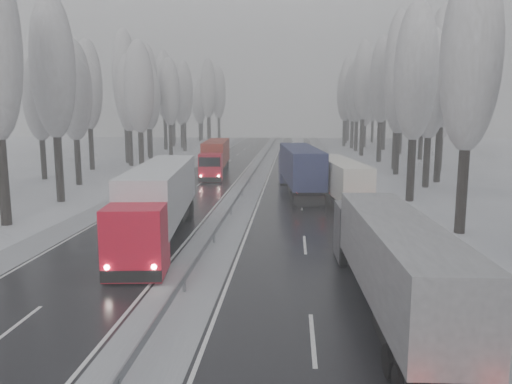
# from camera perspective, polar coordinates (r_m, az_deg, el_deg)

# --- Properties ---
(ground) EXTENTS (260.00, 260.00, 0.00)m
(ground) POSITION_cam_1_polar(r_m,az_deg,el_deg) (18.10, -11.02, -15.67)
(ground) COLOR white
(ground) RESTS_ON ground
(carriageway_right) EXTENTS (7.50, 200.00, 0.03)m
(carriageway_right) POSITION_cam_1_polar(r_m,az_deg,el_deg) (46.44, 5.11, -0.20)
(carriageway_right) COLOR black
(carriageway_right) RESTS_ON ground
(carriageway_left) EXTENTS (7.50, 200.00, 0.03)m
(carriageway_left) POSITION_cam_1_polar(r_m,az_deg,el_deg) (47.45, -7.67, -0.05)
(carriageway_left) COLOR black
(carriageway_left) RESTS_ON ground
(median_slush) EXTENTS (3.00, 200.00, 0.04)m
(median_slush) POSITION_cam_1_polar(r_m,az_deg,el_deg) (46.65, -1.35, -0.12)
(median_slush) COLOR #A7AAAF
(median_slush) RESTS_ON ground
(shoulder_right) EXTENTS (2.40, 200.00, 0.04)m
(shoulder_right) POSITION_cam_1_polar(r_m,az_deg,el_deg) (46.78, 11.18, -0.27)
(shoulder_right) COLOR #A7AAAF
(shoulder_right) RESTS_ON ground
(shoulder_left) EXTENTS (2.40, 200.00, 0.04)m
(shoulder_left) POSITION_cam_1_polar(r_m,az_deg,el_deg) (48.71, -13.38, 0.03)
(shoulder_left) COLOR #A7AAAF
(shoulder_left) RESTS_ON ground
(median_guardrail) EXTENTS (0.12, 200.00, 0.76)m
(median_guardrail) POSITION_cam_1_polar(r_m,az_deg,el_deg) (46.55, -1.36, 0.58)
(median_guardrail) COLOR slate
(median_guardrail) RESTS_ON ground
(tree_16) EXTENTS (3.60, 3.60, 16.53)m
(tree_16) POSITION_cam_1_polar(r_m,az_deg,el_deg) (33.34, 23.34, 13.81)
(tree_16) COLOR black
(tree_16) RESTS_ON ground
(tree_18) EXTENTS (3.60, 3.60, 16.58)m
(tree_18) POSITION_cam_1_polar(r_m,az_deg,el_deg) (44.11, 17.80, 12.84)
(tree_18) COLOR black
(tree_18) RESTS_ON ground
(tree_19) EXTENTS (3.60, 3.60, 14.57)m
(tree_19) POSITION_cam_1_polar(r_m,az_deg,el_deg) (49.39, 22.97, 10.63)
(tree_19) COLOR black
(tree_19) RESTS_ON ground
(tree_20) EXTENTS (3.60, 3.60, 15.71)m
(tree_20) POSITION_cam_1_polar(r_m,az_deg,el_deg) (52.77, 19.34, 11.49)
(tree_20) COLOR black
(tree_20) RESTS_ON ground
(tree_21) EXTENTS (3.60, 3.60, 18.62)m
(tree_21) POSITION_cam_1_polar(r_m,az_deg,el_deg) (57.33, 20.60, 13.06)
(tree_21) COLOR black
(tree_21) RESTS_ON ground
(tree_22) EXTENTS (3.60, 3.60, 15.86)m
(tree_22) POSITION_cam_1_polar(r_m,az_deg,el_deg) (62.74, 16.07, 11.28)
(tree_22) COLOR black
(tree_22) RESTS_ON ground
(tree_23) EXTENTS (3.60, 3.60, 13.55)m
(tree_23) POSITION_cam_1_polar(r_m,az_deg,el_deg) (68.08, 20.58, 9.62)
(tree_23) COLOR black
(tree_23) RESTS_ON ground
(tree_24) EXTENTS (3.60, 3.60, 20.49)m
(tree_24) POSITION_cam_1_polar(r_m,az_deg,el_deg) (68.40, 15.98, 13.56)
(tree_24) COLOR black
(tree_24) RESTS_ON ground
(tree_25) EXTENTS (3.60, 3.60, 19.44)m
(tree_25) POSITION_cam_1_polar(r_m,az_deg,el_deg) (73.86, 20.71, 12.46)
(tree_25) COLOR black
(tree_25) RESTS_ON ground
(tree_26) EXTENTS (3.60, 3.60, 18.78)m
(tree_26) POSITION_cam_1_polar(r_m,az_deg,el_deg) (78.32, 14.17, 12.24)
(tree_26) COLOR black
(tree_26) RESTS_ON ground
(tree_27) EXTENTS (3.60, 3.60, 17.62)m
(tree_27) POSITION_cam_1_polar(r_m,az_deg,el_deg) (83.65, 18.60, 11.32)
(tree_27) COLOR black
(tree_27) RESTS_ON ground
(tree_28) EXTENTS (3.60, 3.60, 19.62)m
(tree_28) POSITION_cam_1_polar(r_m,az_deg,el_deg) (88.71, 12.19, 12.26)
(tree_28) COLOR black
(tree_28) RESTS_ON ground
(tree_29) EXTENTS (3.60, 3.60, 18.11)m
(tree_29) POSITION_cam_1_polar(r_m,az_deg,el_deg) (93.85, 16.39, 11.33)
(tree_29) COLOR black
(tree_29) RESTS_ON ground
(tree_30) EXTENTS (3.60, 3.60, 17.86)m
(tree_30) POSITION_cam_1_polar(r_m,az_deg,el_deg) (98.34, 11.52, 11.31)
(tree_30) COLOR black
(tree_30) RESTS_ON ground
(tree_31) EXTENTS (3.60, 3.60, 18.58)m
(tree_31) POSITION_cam_1_polar(r_m,az_deg,el_deg) (103.19, 14.57, 11.34)
(tree_31) COLOR black
(tree_31) RESTS_ON ground
(tree_32) EXTENTS (3.60, 3.60, 17.33)m
(tree_32) POSITION_cam_1_polar(r_m,az_deg,el_deg) (105.79, 11.04, 10.98)
(tree_32) COLOR black
(tree_32) RESTS_ON ground
(tree_33) EXTENTS (3.60, 3.60, 14.33)m
(tree_33) POSITION_cam_1_polar(r_m,az_deg,el_deg) (110.11, 12.41, 9.86)
(tree_33) COLOR black
(tree_33) RESTS_ON ground
(tree_34) EXTENTS (3.60, 3.60, 17.63)m
(tree_34) POSITION_cam_1_polar(r_m,az_deg,el_deg) (112.76, 10.15, 10.98)
(tree_34) COLOR black
(tree_34) RESTS_ON ground
(tree_35) EXTENTS (3.60, 3.60, 18.25)m
(tree_35) POSITION_cam_1_polar(r_m,az_deg,el_deg) (117.99, 14.50, 10.94)
(tree_35) COLOR black
(tree_35) RESTS_ON ground
(tree_36) EXTENTS (3.60, 3.60, 20.23)m
(tree_36) POSITION_cam_1_polar(r_m,az_deg,el_deg) (122.74, 10.32, 11.59)
(tree_36) COLOR black
(tree_36) RESTS_ON ground
(tree_37) EXTENTS (3.60, 3.60, 16.37)m
(tree_37) POSITION_cam_1_polar(r_m,az_deg,el_deg) (127.52, 13.27, 10.29)
(tree_37) COLOR black
(tree_37) RESTS_ON ground
(tree_38) EXTENTS (3.60, 3.60, 17.97)m
(tree_38) POSITION_cam_1_polar(r_m,az_deg,el_deg) (133.37, 10.56, 10.76)
(tree_38) COLOR black
(tree_38) RESTS_ON ground
(tree_39) EXTENTS (3.60, 3.60, 16.19)m
(tree_39) POSITION_cam_1_polar(r_m,az_deg,el_deg) (137.63, 11.55, 10.20)
(tree_39) COLOR black
(tree_39) RESTS_ON ground
(tree_58) EXTENTS (3.60, 3.60, 17.21)m
(tree_58) POSITION_cam_1_polar(r_m,az_deg,el_deg) (45.05, -22.21, 13.03)
(tree_58) COLOR black
(tree_58) RESTS_ON ground
(tree_60) EXTENTS (3.60, 3.60, 14.84)m
(tree_60) POSITION_cam_1_polar(r_m,az_deg,el_deg) (54.79, -20.09, 10.76)
(tree_60) COLOR black
(tree_60) RESTS_ON ground
(tree_61) EXTENTS (3.60, 3.60, 13.95)m
(tree_61) POSITION_cam_1_polar(r_m,az_deg,el_deg) (60.88, -23.53, 9.81)
(tree_61) COLOR black
(tree_61) RESTS_ON ground
(tree_62) EXTENTS (3.60, 3.60, 16.04)m
(tree_62) POSITION_cam_1_polar(r_m,az_deg,el_deg) (62.41, -13.22, 11.51)
(tree_62) COLOR black
(tree_62) RESTS_ON ground
(tree_63) EXTENTS (3.60, 3.60, 16.88)m
(tree_63) POSITION_cam_1_polar(r_m,az_deg,el_deg) (68.88, -18.64, 11.49)
(tree_63) COLOR black
(tree_63) RESTS_ON ground
(tree_64) EXTENTS (3.60, 3.60, 15.42)m
(tree_64) POSITION_cam_1_polar(r_m,az_deg,el_deg) (72.26, -14.38, 10.80)
(tree_64) COLOR black
(tree_64) RESTS_ON ground
(tree_65) EXTENTS (3.60, 3.60, 19.48)m
(tree_65) POSITION_cam_1_polar(r_m,az_deg,el_deg) (76.74, -14.79, 12.61)
(tree_65) COLOR black
(tree_65) RESTS_ON ground
(tree_66) EXTENTS (3.60, 3.60, 15.23)m
(tree_66) POSITION_cam_1_polar(r_m,az_deg,el_deg) (81.42, -12.12, 10.58)
(tree_66) COLOR black
(tree_66) RESTS_ON ground
(tree_67) EXTENTS (3.60, 3.60, 17.09)m
(tree_67) POSITION_cam_1_polar(r_m,az_deg,el_deg) (85.69, -12.29, 11.30)
(tree_67) COLOR black
(tree_67) RESTS_ON ground
(tree_68) EXTENTS (3.60, 3.60, 16.65)m
(tree_68) POSITION_cam_1_polar(r_m,az_deg,el_deg) (87.57, -9.87, 11.13)
(tree_68) COLOR black
(tree_68) RESTS_ON ground
(tree_69) EXTENTS (3.60, 3.60, 19.35)m
(tree_69) POSITION_cam_1_polar(r_m,az_deg,el_deg) (92.77, -12.25, 12.01)
(tree_69) COLOR black
(tree_69) RESTS_ON ground
(tree_70) EXTENTS (3.60, 3.60, 17.09)m
(tree_70) POSITION_cam_1_polar(r_m,az_deg,el_deg) (97.33, -8.26, 11.13)
(tree_70) COLOR black
(tree_70) RESTS_ON ground
(tree_71) EXTENTS (3.60, 3.60, 19.61)m
(tree_71) POSITION_cam_1_polar(r_m,az_deg,el_deg) (102.39, -10.45, 11.87)
(tree_71) COLOR black
(tree_71) RESTS_ON ground
(tree_72) EXTENTS (3.60, 3.60, 15.11)m
(tree_72) POSITION_cam_1_polar(r_m,az_deg,el_deg) (106.98, -8.54, 10.26)
(tree_72) COLOR black
(tree_72) RESTS_ON ground
(tree_73) EXTENTS (3.60, 3.60, 17.22)m
(tree_73) POSITION_cam_1_polar(r_m,az_deg,el_deg) (111.57, -9.57, 10.88)
(tree_73) COLOR black
(tree_73) RESTS_ON ground
(tree_74) EXTENTS (3.60, 3.60, 19.68)m
(tree_74) POSITION_cam_1_polar(r_m,az_deg,el_deg) (116.91, -5.50, 11.65)
(tree_74) COLOR black
(tree_74) RESTS_ON ground
(tree_75) EXTENTS (3.60, 3.60, 18.60)m
(tree_75) POSITION_cam_1_polar(r_m,az_deg,el_deg) (122.64, -9.46, 11.13)
(tree_75) COLOR black
(tree_75) RESTS_ON ground
(tree_76) EXTENTS (3.60, 3.60, 18.55)m
(tree_76) POSITION_cam_1_polar(r_m,az_deg,el_deg) (125.99, -4.30, 11.15)
(tree_76) COLOR black
(tree_76) RESTS_ON ground
(tree_77) EXTENTS (3.60, 3.60, 14.32)m
(tree_77) POSITION_cam_1_polar(r_m,az_deg,el_deg) (130.80, -6.49, 9.87)
(tree_77) COLOR black
(tree_77) RESTS_ON ground
(tree_78) EXTENTS (3.60, 3.60, 19.55)m
(tree_78) POSITION_cam_1_polar(r_m,az_deg,el_deg) (133.07, -5.40, 11.31)
(tree_78) COLOR black
(tree_78) RESTS_ON ground
(tree_79) EXTENTS (3.60, 3.60, 17.07)m
(tree_79) POSITION_cam_1_polar(r_m,az_deg,el_deg) (137.44, -6.26, 10.57)
(tree_79) COLOR black
(tree_79) RESTS_ON ground
(truck_grey_tarp) EXTENTS (2.90, 14.94, 3.81)m
(truck_grey_tarp) POSITION_cam_1_polar(r_m,az_deg,el_deg) (19.47, 15.06, -7.03)
(truck_grey_tarp) COLOR #454448
(truck_grey_tarp) RESTS_ON ground
(truck_blue_box) EXTENTS (4.35, 17.19, 4.37)m
(truck_blue_box) POSITION_cam_1_polar(r_m,az_deg,el_deg) (46.30, 4.94, 2.94)
(truck_blue_box) COLOR navy
(truck_blue_box) RESTS_ON ground
(truck_cream_box) EXTENTS (4.10, 14.50, 3.69)m
(truck_cream_box) POSITION_cam_1_polar(r_m,az_deg,el_deg) (41.71, 9.31, 1.62)
(truck_cream_box) COLOR beige
(truck_cream_box) RESTS_ON ground
(box_truck_distant) EXTENTS (2.22, 7.10, 2.64)m
(box_truck_distant) POSITION_cam_1_polar(r_m,az_deg,el_deg) (97.44, 4.77, 5.50)
(box_truck_distant) COLOR silver
(box_truck_distant) RESTS_ON ground
(truck_red_white) EXTENTS (4.44, 17.18, 4.37)m
(truck_red_white) POSITION_cam_1_polar(r_m,az_deg,el_deg) (29.82, -11.00, -0.65)
(truck_red_white) COLOR red
(truck_red_white) RESTS_ON ground
(truck_red_red) EXTENTS (3.58, 15.83, 4.03)m
(truck_red_red) POSITION_cam_1_polar(r_m,az_deg,el_deg) (60.68, -4.62, 4.23)
(truck_red_red) COLOR #B90A1E
(truck_red_red) RESTS_ON ground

